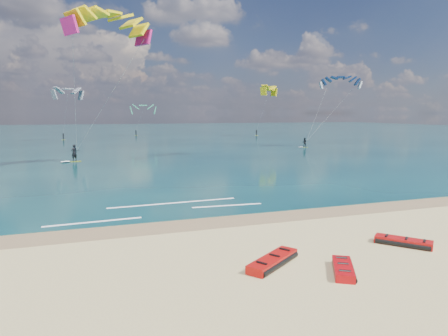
# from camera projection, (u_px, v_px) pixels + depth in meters

# --- Properties ---
(ground) EXTENTS (320.00, 320.00, 0.00)m
(ground) POSITION_uv_depth(u_px,v_px,m) (120.00, 155.00, 55.31)
(ground) COLOR tan
(ground) RESTS_ON ground
(wet_sand_strip) EXTENTS (320.00, 2.40, 0.01)m
(wet_sand_strip) POSITION_uv_depth(u_px,v_px,m) (175.00, 226.00, 20.62)
(wet_sand_strip) COLOR brown
(wet_sand_strip) RESTS_ON ground
(sea) EXTENTS (320.00, 200.00, 0.04)m
(sea) POSITION_uv_depth(u_px,v_px,m) (102.00, 133.00, 115.30)
(sea) COLOR #092B32
(sea) RESTS_ON ground
(packed_kite_left) EXTENTS (3.03, 2.57, 0.38)m
(packed_kite_left) POSITION_uv_depth(u_px,v_px,m) (273.00, 265.00, 15.31)
(packed_kite_left) COLOR #B30D09
(packed_kite_left) RESTS_ON ground
(packed_kite_mid) EXTENTS (2.41, 2.57, 0.36)m
(packed_kite_mid) POSITION_uv_depth(u_px,v_px,m) (403.00, 245.00, 17.62)
(packed_kite_mid) COLOR #B30D0C
(packed_kite_mid) RESTS_ON ground
(packed_kite_right) EXTENTS (1.95, 2.38, 0.36)m
(packed_kite_right) POSITION_uv_depth(u_px,v_px,m) (343.00, 273.00, 14.56)
(packed_kite_right) COLOR #AE070B
(packed_kite_right) RESTS_ON ground
(kitesurfer_main) EXTENTS (11.92, 11.43, 17.39)m
(kitesurfer_main) POSITION_uv_depth(u_px,v_px,m) (91.00, 84.00, 43.29)
(kitesurfer_main) COLOR #B7C317
(kitesurfer_main) RESTS_ON sea
(kitesurfer_far) EXTENTS (11.12, 4.78, 13.07)m
(kitesurfer_far) POSITION_uv_depth(u_px,v_px,m) (324.00, 106.00, 66.69)
(kitesurfer_far) COLOR #C2D41F
(kitesurfer_far) RESTS_ON sea
(shoreline_foam) EXTENTS (12.78, 3.63, 0.01)m
(shoreline_foam) POSITION_uv_depth(u_px,v_px,m) (168.00, 208.00, 24.27)
(shoreline_foam) COLOR white
(shoreline_foam) RESTS_ON ground
(distant_kites) EXTENTS (91.78, 30.87, 12.29)m
(distant_kites) POSITION_uv_depth(u_px,v_px,m) (67.00, 115.00, 86.43)
(distant_kites) COLOR gold
(distant_kites) RESTS_ON ground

